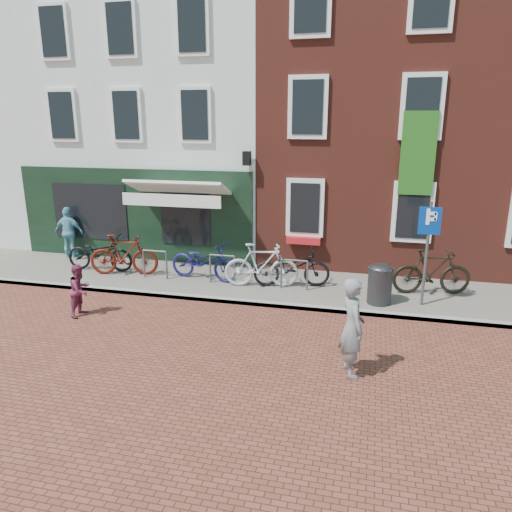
% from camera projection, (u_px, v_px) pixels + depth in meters
% --- Properties ---
extents(ground, '(80.00, 80.00, 0.00)m').
position_uv_depth(ground, '(266.00, 307.00, 11.97)').
color(ground, brown).
extents(sidewalk, '(24.00, 3.00, 0.10)m').
position_uv_depth(sidewalk, '(314.00, 289.00, 13.13)').
color(sidewalk, slate).
rests_on(sidewalk, ground).
extents(building_stucco, '(8.00, 8.00, 9.00)m').
position_uv_depth(building_stucco, '(178.00, 119.00, 18.42)').
color(building_stucco, silver).
rests_on(building_stucco, ground).
extents(building_brick_mid, '(6.00, 8.00, 10.00)m').
position_uv_depth(building_brick_mid, '(367.00, 104.00, 16.70)').
color(building_brick_mid, maroon).
rests_on(building_brick_mid, ground).
extents(filler_left, '(7.00, 8.00, 9.00)m').
position_uv_depth(filler_left, '(10.00, 119.00, 20.12)').
color(filler_left, silver).
rests_on(filler_left, ground).
extents(litter_bin, '(0.59, 0.59, 1.08)m').
position_uv_depth(litter_bin, '(380.00, 282.00, 11.82)').
color(litter_bin, '#303032').
rests_on(litter_bin, sidewalk).
extents(parking_sign, '(0.50, 0.08, 2.55)m').
position_uv_depth(parking_sign, '(428.00, 238.00, 11.39)').
color(parking_sign, '#4C4C4F').
rests_on(parking_sign, sidewalk).
extents(woman, '(0.65, 0.78, 1.83)m').
position_uv_depth(woman, '(352.00, 327.00, 8.60)').
color(woman, slate).
rests_on(woman, ground).
extents(boy, '(0.51, 0.64, 1.25)m').
position_uv_depth(boy, '(80.00, 290.00, 11.34)').
color(boy, maroon).
rests_on(boy, ground).
extents(cafe_person, '(1.00, 0.46, 1.66)m').
position_uv_depth(cafe_person, '(69.00, 232.00, 15.77)').
color(cafe_person, '#68AFC3').
rests_on(cafe_person, sidewalk).
extents(bicycle_0, '(2.09, 0.81, 1.08)m').
position_uv_depth(bicycle_0, '(100.00, 253.00, 14.42)').
color(bicycle_0, black).
rests_on(bicycle_0, sidewalk).
extents(bicycle_1, '(2.07, 0.95, 1.20)m').
position_uv_depth(bicycle_1, '(124.00, 255.00, 14.00)').
color(bicycle_1, '#52120A').
rests_on(bicycle_1, sidewalk).
extents(bicycle_2, '(2.15, 1.05, 1.08)m').
position_uv_depth(bicycle_2, '(204.00, 261.00, 13.60)').
color(bicycle_2, navy).
rests_on(bicycle_2, sidewalk).
extents(bicycle_3, '(2.07, 0.95, 1.20)m').
position_uv_depth(bicycle_3, '(261.00, 265.00, 13.01)').
color(bicycle_3, '#BDBDC0').
rests_on(bicycle_3, sidewalk).
extents(bicycle_4, '(2.17, 1.16, 1.08)m').
position_uv_depth(bicycle_4, '(292.00, 267.00, 13.04)').
color(bicycle_4, black).
rests_on(bicycle_4, sidewalk).
extents(bicycle_5, '(2.07, 0.96, 1.20)m').
position_uv_depth(bicycle_5, '(432.00, 272.00, 12.45)').
color(bicycle_5, black).
rests_on(bicycle_5, sidewalk).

